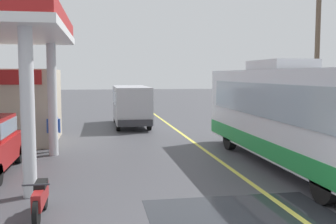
# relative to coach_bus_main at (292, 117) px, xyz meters

# --- Properties ---
(ground) EXTENTS (120.00, 120.00, 0.00)m
(ground) POSITION_rel_coach_bus_main_xyz_m (-2.18, 13.70, -1.72)
(ground) COLOR #424247
(lane_divider_stripe) EXTENTS (0.16, 50.00, 0.01)m
(lane_divider_stripe) POSITION_rel_coach_bus_main_xyz_m (-2.18, 8.70, -1.72)
(lane_divider_stripe) COLOR #D8CC4C
(lane_divider_stripe) RESTS_ON ground
(wet_puddle_patch) EXTENTS (4.28, 3.83, 0.01)m
(wet_puddle_patch) POSITION_rel_coach_bus_main_xyz_m (-3.35, -4.79, -1.72)
(wet_puddle_patch) COLOR #26282D
(wet_puddle_patch) RESTS_ON ground
(coach_bus_main) EXTENTS (2.60, 11.04, 3.69)m
(coach_bus_main) POSITION_rel_coach_bus_main_xyz_m (0.00, 0.00, 0.00)
(coach_bus_main) COLOR silver
(coach_bus_main) RESTS_ON ground
(minibus_opposing_lane) EXTENTS (2.04, 6.13, 2.44)m
(minibus_opposing_lane) POSITION_rel_coach_bus_main_xyz_m (-4.61, 11.79, -0.25)
(minibus_opposing_lane) COLOR #A5A5AD
(minibus_opposing_lane) RESTS_ON ground
(motorcycle_parked_forecourt) EXTENTS (0.55, 1.80, 0.92)m
(motorcycle_parked_forecourt) POSITION_rel_coach_bus_main_xyz_m (-7.82, -3.69, -1.28)
(motorcycle_parked_forecourt) COLOR black
(motorcycle_parked_forecourt) RESTS_ON ground
(pedestrian_near_pump) EXTENTS (0.55, 0.22, 1.66)m
(pedestrian_near_pump) POSITION_rel_coach_bus_main_xyz_m (-8.38, 4.09, -0.79)
(pedestrian_near_pump) COLOR #33333F
(pedestrian_near_pump) RESTS_ON ground
(utility_pole_roadside) EXTENTS (1.80, 0.24, 7.68)m
(utility_pole_roadside) POSITION_rel_coach_bus_main_xyz_m (3.97, 5.36, 2.30)
(utility_pole_roadside) COLOR brown
(utility_pole_roadside) RESTS_ON ground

